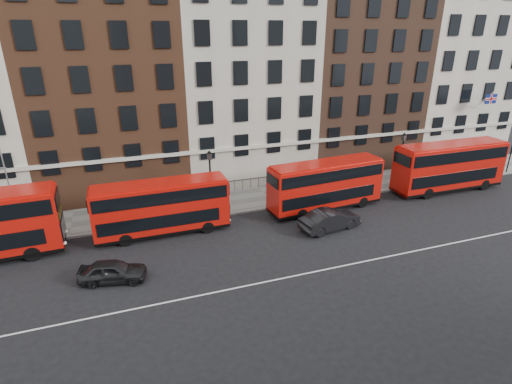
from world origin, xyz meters
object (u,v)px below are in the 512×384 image
object	(u,v)px
bus_b	(161,207)
bus_c	(325,184)
car_rear	(113,271)
bus_d	(449,166)
car_front	(330,220)
traffic_light	(512,151)

from	to	relation	value
bus_b	bus_c	world-z (taller)	bus_c
car_rear	bus_d	bearing A→B (deg)	-67.23
bus_d	car_front	size ratio (longest dim) A/B	2.27
bus_b	car_rear	bearing A→B (deg)	-125.06
bus_b	car_front	world-z (taller)	bus_b
car_front	traffic_light	xyz separation A→B (m)	(24.35, 5.17, 1.65)
traffic_light	car_rear	bearing A→B (deg)	-170.25
bus_c	car_front	world-z (taller)	bus_c
car_front	bus_d	bearing A→B (deg)	-85.28
bus_c	car_front	bearing A→B (deg)	-116.10
traffic_light	bus_c	bearing A→B (deg)	-175.88
bus_c	car_rear	bearing A→B (deg)	-167.57
bus_c	car_rear	size ratio (longest dim) A/B	2.53
bus_c	bus_d	bearing A→B (deg)	-4.50
bus_d	bus_c	bearing A→B (deg)	-179.93
car_front	traffic_light	world-z (taller)	traffic_light
car_front	bus_c	bearing A→B (deg)	-30.58
car_rear	car_front	bearing A→B (deg)	-70.83
car_rear	traffic_light	distance (m)	40.82
bus_d	traffic_light	bearing A→B (deg)	9.49
bus_d	car_front	world-z (taller)	bus_d
bus_b	bus_d	xyz separation A→B (m)	(26.59, 0.00, 0.28)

